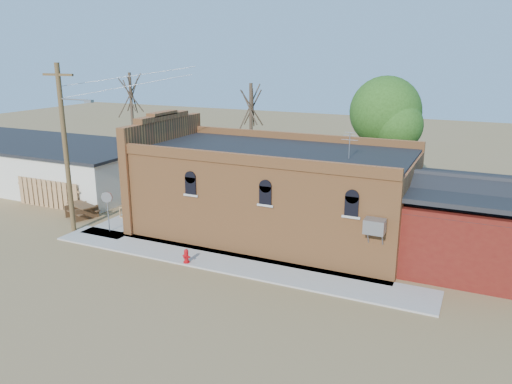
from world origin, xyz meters
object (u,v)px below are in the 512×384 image
at_px(utility_pole, 66,145).
at_px(stop_sign, 107,201).
at_px(fire_hydrant, 186,256).
at_px(trash_barrel, 157,208).
at_px(picnic_table, 82,209).
at_px(brick_bar, 269,191).

relative_size(utility_pole, stop_sign, 4.02).
bearing_deg(stop_sign, utility_pole, -163.07).
xyz_separation_m(fire_hydrant, trash_barrel, (-5.44, 5.27, 0.08)).
distance_m(stop_sign, trash_barrel, 3.77).
bearing_deg(trash_barrel, stop_sign, -100.72).
height_order(utility_pole, stop_sign, utility_pole).
bearing_deg(stop_sign, picnic_table, 156.58).
bearing_deg(picnic_table, fire_hydrant, -0.89).
height_order(brick_bar, utility_pole, utility_pole).
relative_size(utility_pole, trash_barrel, 10.90).
height_order(brick_bar, stop_sign, brick_bar).
distance_m(fire_hydrant, picnic_table, 9.91).
bearing_deg(utility_pole, picnic_table, 124.13).
bearing_deg(utility_pole, trash_barrel, 57.56).
distance_m(utility_pole, stop_sign, 3.59).
bearing_deg(fire_hydrant, utility_pole, -169.12).
xyz_separation_m(fire_hydrant, stop_sign, (-6.10, 1.80, 1.39)).
height_order(fire_hydrant, picnic_table, picnic_table).
relative_size(utility_pole, fire_hydrant, 13.43).
relative_size(stop_sign, trash_barrel, 2.71).
relative_size(brick_bar, utility_pole, 1.82).
xyz_separation_m(utility_pole, trash_barrel, (2.59, 4.07, -4.28)).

